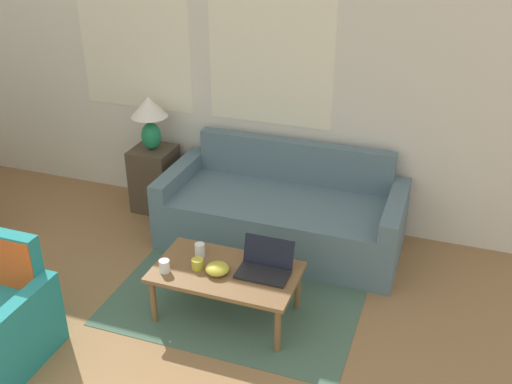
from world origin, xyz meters
TOP-DOWN VIEW (x-y plane):
  - wall_back at (-0.00, 3.86)m, footprint 6.15×0.06m
  - rug at (0.76, 2.81)m, footprint 1.83×1.94m
  - couch at (0.84, 3.40)m, footprint 2.01×0.88m
  - side_table at (-0.48, 3.57)m, footprint 0.37×0.37m
  - table_lamp at (-0.48, 3.57)m, footprint 0.33×0.33m
  - coffee_table at (0.76, 2.29)m, footprint 1.01×0.58m
  - laptop at (1.02, 2.37)m, footprint 0.36×0.26m
  - cup_navy at (0.52, 2.40)m, footprint 0.07×0.07m
  - cup_yellow at (0.37, 2.14)m, footprint 0.07×0.07m
  - cup_white at (0.57, 2.25)m, footprint 0.08×0.08m
  - snack_bowl at (0.72, 2.25)m, footprint 0.17×0.17m

SIDE VIEW (x-z plane):
  - rug at x=0.76m, z-range 0.00..0.01m
  - couch at x=0.84m, z-range -0.14..0.67m
  - side_table at x=-0.48m, z-range 0.00..0.61m
  - coffee_table at x=0.76m, z-range 0.15..0.53m
  - snack_bowl at x=0.72m, z-range 0.38..0.45m
  - cup_white at x=0.57m, z-range 0.38..0.45m
  - cup_yellow at x=0.37m, z-range 0.38..0.47m
  - laptop at x=1.02m, z-range 0.32..0.54m
  - cup_navy at x=0.52m, z-range 0.38..0.49m
  - table_lamp at x=-0.48m, z-range 0.69..1.18m
  - wall_back at x=0.00m, z-range 0.01..2.61m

